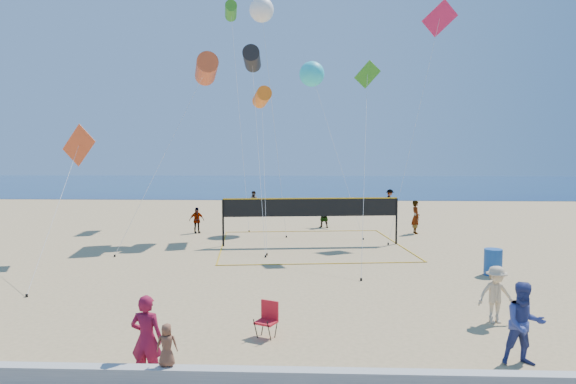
{
  "coord_description": "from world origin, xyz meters",
  "views": [
    {
      "loc": [
        1.5,
        -12.42,
        4.73
      ],
      "look_at": [
        0.91,
        2.0,
        3.59
      ],
      "focal_mm": 32.0,
      "sensor_mm": 36.0,
      "label": 1
    }
  ],
  "objects_px": {
    "woman": "(147,339)",
    "camp_chair": "(268,317)",
    "trash_barrel": "(493,262)",
    "volleyball_net": "(311,213)"
  },
  "relations": [
    {
      "from": "volleyball_net",
      "to": "woman",
      "type": "bearing_deg",
      "value": -108.74
    },
    {
      "from": "volleyball_net",
      "to": "trash_barrel",
      "type": "bearing_deg",
      "value": -47.31
    },
    {
      "from": "trash_barrel",
      "to": "camp_chair",
      "type": "bearing_deg",
      "value": -139.55
    },
    {
      "from": "camp_chair",
      "to": "volleyball_net",
      "type": "height_order",
      "value": "volleyball_net"
    },
    {
      "from": "woman",
      "to": "trash_barrel",
      "type": "height_order",
      "value": "woman"
    },
    {
      "from": "woman",
      "to": "trash_barrel",
      "type": "xyz_separation_m",
      "value": [
        10.37,
        9.59,
        -0.41
      ]
    },
    {
      "from": "woman",
      "to": "trash_barrel",
      "type": "bearing_deg",
      "value": -132.68
    },
    {
      "from": "woman",
      "to": "camp_chair",
      "type": "bearing_deg",
      "value": -125.65
    },
    {
      "from": "trash_barrel",
      "to": "volleyball_net",
      "type": "height_order",
      "value": "volleyball_net"
    },
    {
      "from": "woman",
      "to": "trash_barrel",
      "type": "relative_size",
      "value": 1.81
    }
  ]
}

